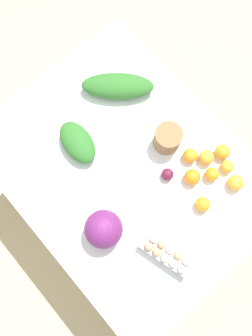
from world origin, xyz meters
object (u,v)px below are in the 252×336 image
Objects in this scene: egg_carton at (167,254)px; orange_4 at (206,157)px; orange_6 at (192,177)px; orange_5 at (227,167)px; greens_bunch_dandelion at (118,86)px; orange_1 at (236,183)px; paper_bag at (168,138)px; orange_0 at (212,174)px; orange_7 at (223,152)px; cabbage_purple at (103,229)px; greens_bunch_scallion at (77,143)px; orange_2 at (190,156)px; beet_root at (167,174)px; orange_3 at (203,204)px.

orange_4 is (0.21, -0.46, -0.00)m from egg_carton.
orange_5 is at bearing -114.21° from orange_6.
orange_1 is at bearing -172.82° from greens_bunch_dandelion.
orange_1 is 0.98× the size of orange_6.
egg_carton is 4.25× the size of orange_5.
orange_6 is at bearing 175.81° from greens_bunch_dandelion.
paper_bag is 0.21m from orange_4.
orange_0 is 0.13m from orange_7.
greens_bunch_dandelion is at bearing 14.68° from orange_7.
paper_bag is (0.13, -0.52, -0.03)m from cabbage_purple.
greens_bunch_scallion is 0.65× the size of greens_bunch_dandelion.
orange_5 is at bearing -140.56° from greens_bunch_scallion.
greens_bunch_dandelion is at bearing 2.79° from orange_2.
beet_root is at bearing 70.93° from orange_7.
paper_bag reaches higher than egg_carton.
orange_0 is at bearing -173.86° from orange_2.
greens_bunch_dandelion is 0.52m from orange_2.
orange_6 is (-0.60, 0.04, -0.01)m from greens_bunch_dandelion.
greens_bunch_scallion is 0.75m from orange_5.
orange_6 is at bearing 169.95° from paper_bag.
beet_root is 0.33m from orange_1.
orange_3 is at bearing 172.37° from greens_bunch_dandelion.
orange_4 reaches higher than beet_root.
orange_4 reaches higher than orange_5.
greens_bunch_dandelion is 0.69m from orange_5.
cabbage_purple is at bearing 89.22° from orange_2.
egg_carton is 3.67× the size of orange_4.
beet_root is 0.94× the size of orange_5.
orange_4 is at bearing -137.25° from orange_2.
greens_bunch_scallion reaches higher than orange_7.
orange_2 is at bearing 6.14° from orange_0.
orange_3 is (0.03, 0.19, -0.00)m from orange_1.
paper_bag is at bearing 9.39° from orange_0.
orange_0 is at bearing -144.90° from greens_bunch_scallion.
orange_4 is at bearing -26.10° from orange_0.
orange_1 reaches higher than orange_3.
egg_carton is 3.75× the size of orange_2.
orange_6 is (-0.50, -0.31, -0.01)m from greens_bunch_scallion.
orange_2 is (-0.51, -0.03, -0.01)m from greens_bunch_dandelion.
orange_7 is (0.12, -0.26, 0.00)m from orange_3.
orange_0 is (-0.27, -0.05, -0.03)m from paper_bag.
cabbage_purple is at bearing 62.79° from orange_3.
orange_1 reaches higher than beet_root.
greens_bunch_dandelion reaches higher than beet_root.
paper_bag is at bearing -76.25° from cabbage_purple.
orange_5 is (-0.02, -0.08, -0.00)m from orange_0.
orange_3 is (-0.22, -0.43, -0.05)m from cabbage_purple.
orange_0 is 0.94× the size of orange_2.
orange_7 is at bearing -26.78° from orange_5.
orange_3 is (-0.35, 0.09, -0.03)m from paper_bag.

